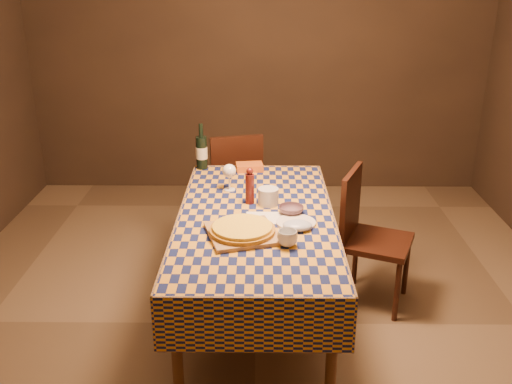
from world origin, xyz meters
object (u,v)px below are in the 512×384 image
Objects in this scene: chair_far at (234,180)px; chair_right at (366,230)px; pizza at (242,229)px; wine_bottle at (202,152)px; white_plate at (296,223)px; dining_table at (256,227)px; cutting_board at (242,233)px; bowl at (291,210)px.

chair_right is (0.92, -0.96, 0.00)m from chair_far.
wine_bottle reaches higher than pizza.
wine_bottle is at bearing 123.28° from white_plate.
pizza is 0.50× the size of chair_far.
cutting_board reaches higher than dining_table.
bowl reaches higher than white_plate.
cutting_board is at bearing 0.00° from pizza.
chair_right is at bearing 36.30° from pizza.
wine_bottle is at bearing -117.91° from chair_far.
pizza is at bearing 180.00° from cutting_board.
bowl is 0.65m from chair_right.
chair_far is (-0.42, 1.39, -0.25)m from white_plate.
pizza reaches higher than cutting_board.
chair_far is at bearing 107.96° from bowl.
chair_right reaches higher than pizza.
pizza is 1.19m from wine_bottle.
dining_table is 5.02× the size of cutting_board.
chair_right is at bearing -46.01° from chair_far.
white_plate is at bearing -27.05° from dining_table.
white_plate is at bearing -139.08° from chair_right.
pizza is 1.04m from chair_right.
wine_bottle is 1.46× the size of white_plate.
cutting_board is at bearing -152.58° from white_plate.
bowl is 0.16× the size of chair_far.
wine_bottle is 0.60m from chair_far.
bowl reaches higher than cutting_board.
cutting_board is 1.59× the size of white_plate.
dining_table is at bearing -64.58° from wine_bottle.
pizza reaches higher than bowl.
pizza is (-0.00, 0.00, 0.03)m from cutting_board.
bowl is at bearing -151.12° from chair_right.
chair_far reaches higher than cutting_board.
dining_table is 0.81m from chair_right.
pizza is 0.35m from white_plate.
cutting_board is 0.39× the size of chair_right.
pizza reaches higher than dining_table.
chair_right is (0.80, 0.59, -0.26)m from cutting_board.
chair_right is (0.73, 0.31, -0.17)m from dining_table.
white_plate is at bearing 27.42° from pizza.
white_plate reaches higher than dining_table.
chair_right is (0.52, 0.29, -0.27)m from bowl.
cutting_board is at bearing -133.12° from bowl.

